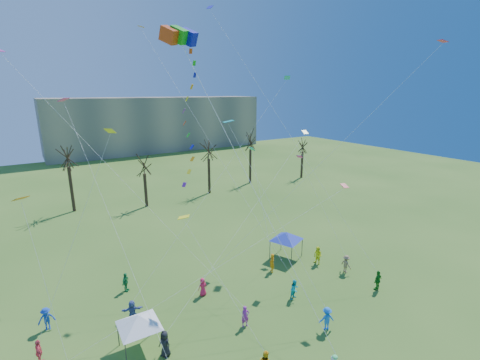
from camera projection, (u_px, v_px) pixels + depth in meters
distant_building at (159, 124)px, 96.99m from camera, size 60.00×14.00×15.00m
bare_tree_row at (137, 162)px, 49.31m from camera, size 69.61×8.77×10.18m
big_box_kite at (194, 120)px, 19.48m from camera, size 3.58×5.52×20.01m
canopy_tent_white at (139, 320)px, 21.72m from camera, size 3.61×3.61×2.71m
canopy_tent_blue at (287, 236)px, 34.10m from camera, size 3.49×3.49×2.83m
festival_crowd at (217, 310)px, 24.94m from camera, size 26.75×14.51×1.85m
small_kites_aloft at (219, 131)px, 27.03m from camera, size 27.63×21.82×33.46m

